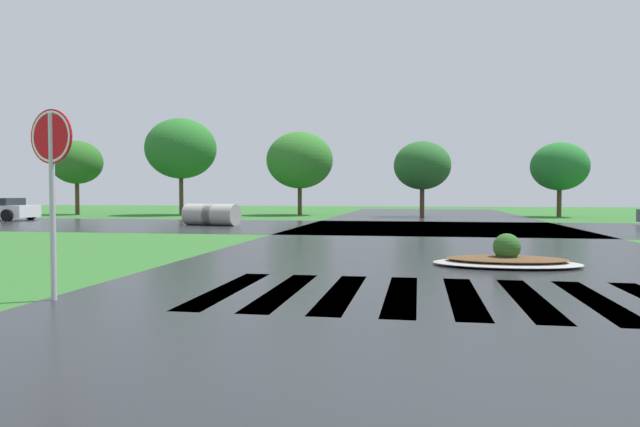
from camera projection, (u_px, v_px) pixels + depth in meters
name	position (u px, v px, depth m)	size (l,w,h in m)	color
asphalt_roadway	(446.00, 257.00, 13.55)	(11.81, 80.00, 0.01)	#232628
asphalt_cross_road	(434.00, 228.00, 24.84)	(90.00, 10.63, 0.01)	#232628
crosswalk_stripes	(464.00, 296.00, 8.36)	(7.65, 3.47, 0.01)	white
stop_sign	(52.00, 158.00, 7.99)	(0.75, 0.21, 2.68)	#B2B5BA
median_island	(507.00, 259.00, 11.81)	(3.00, 1.61, 0.68)	#9E9B93
drainage_pipe_stack	(211.00, 215.00, 26.59)	(2.82, 1.62, 1.00)	#9E9B93
background_treeline	(303.00, 158.00, 37.83)	(43.26, 5.85, 6.55)	#4C3823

